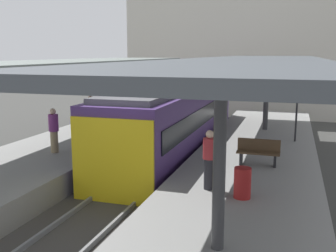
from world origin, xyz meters
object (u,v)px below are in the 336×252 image
commuter_train (176,119)px  litter_bin (242,183)px  platform_sign (297,103)px  passenger_far_end (90,111)px  platform_bench (258,151)px  passenger_mid_platform (209,159)px  passenger_near_bench (54,130)px

commuter_train → litter_bin: bearing=-61.5°
platform_sign → passenger_far_end: platform_sign is taller
platform_sign → passenger_far_end: size_ratio=1.42×
platform_bench → commuter_train: bearing=135.5°
passenger_mid_platform → passenger_far_end: 10.70m
platform_bench → litter_bin: platform_bench is taller
litter_bin → passenger_mid_platform: passenger_mid_platform is taller
passenger_near_bench → passenger_mid_platform: passenger_near_bench is taller
platform_bench → passenger_far_end: (-8.71, 4.66, 0.34)m
platform_sign → passenger_near_bench: 9.82m
commuter_train → passenger_near_bench: size_ratio=8.08×
commuter_train → platform_sign: (5.21, 0.17, 0.90)m
platform_bench → passenger_near_bench: 7.45m
platform_bench → platform_sign: platform_sign is taller
passenger_far_end → litter_bin: bearing=-42.6°
commuter_train → litter_bin: size_ratio=16.81×
platform_bench → litter_bin: bearing=-92.1°
platform_sign → passenger_far_end: 9.94m
litter_bin → passenger_far_end: passenger_far_end is taller
litter_bin → platform_bench: bearing=87.9°
platform_bench → passenger_near_bench: passenger_near_bench is taller
platform_sign → passenger_mid_platform: bearing=-107.9°
commuter_train → passenger_mid_platform: bearing=-66.5°
platform_bench → passenger_mid_platform: bearing=-110.7°
platform_sign → commuter_train: bearing=-178.1°
passenger_near_bench → litter_bin: bearing=-20.2°
platform_sign → passenger_near_bench: platform_sign is taller
passenger_mid_platform → passenger_far_end: passenger_mid_platform is taller
platform_sign → passenger_mid_platform: platform_sign is taller
platform_bench → passenger_far_end: passenger_far_end is taller
passenger_near_bench → platform_sign: bearing=28.6°
passenger_near_bench → commuter_train: bearing=53.1°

